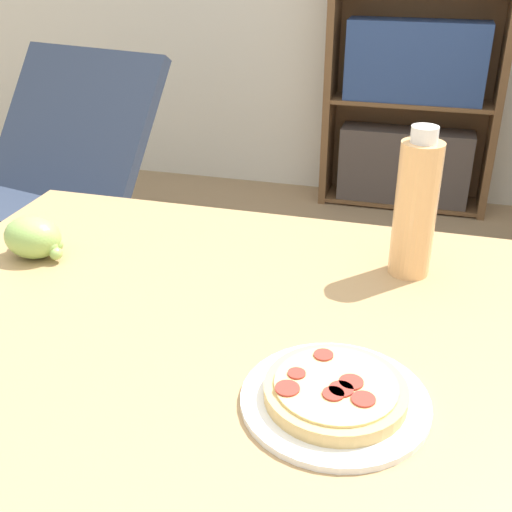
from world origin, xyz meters
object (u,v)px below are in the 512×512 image
object	(u,v)px
pizza_on_plate	(335,395)
bookshelf	(416,56)
lounge_chair_near	(55,214)
grape_bunch	(33,237)
drink_bottle	(416,207)

from	to	relation	value
pizza_on_plate	bookshelf	xyz separation A→B (m)	(-0.02, 2.58, 0.00)
lounge_chair_near	bookshelf	distance (m)	1.83
grape_bunch	drink_bottle	distance (m)	0.71
lounge_chair_near	bookshelf	xyz separation A→B (m)	(1.30, 1.20, 0.47)
pizza_on_plate	drink_bottle	xyz separation A→B (m)	(0.07, 0.40, 0.11)
pizza_on_plate	grape_bunch	world-z (taller)	grape_bunch
lounge_chair_near	bookshelf	world-z (taller)	bookshelf
bookshelf	lounge_chair_near	bearing A→B (deg)	-137.34
drink_bottle	lounge_chair_near	xyz separation A→B (m)	(-1.39, 0.98, -0.58)
pizza_on_plate	bookshelf	size ratio (longest dim) A/B	0.16
bookshelf	drink_bottle	bearing A→B (deg)	-87.54
pizza_on_plate	drink_bottle	distance (m)	0.42
bookshelf	grape_bunch	bearing A→B (deg)	-104.71
drink_bottle	bookshelf	xyz separation A→B (m)	(-0.09, 2.17, -0.11)
lounge_chair_near	bookshelf	bearing A→B (deg)	55.05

